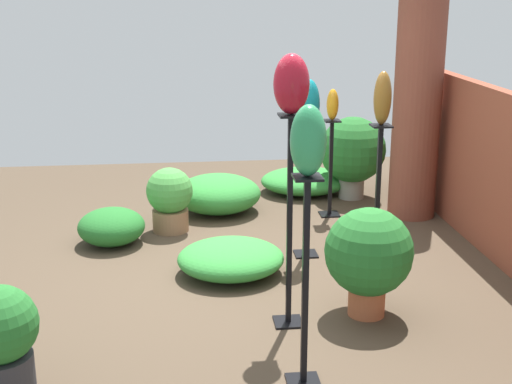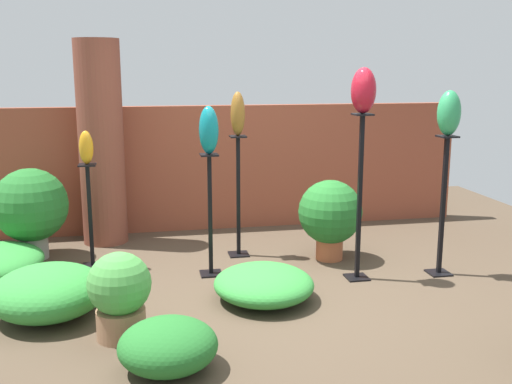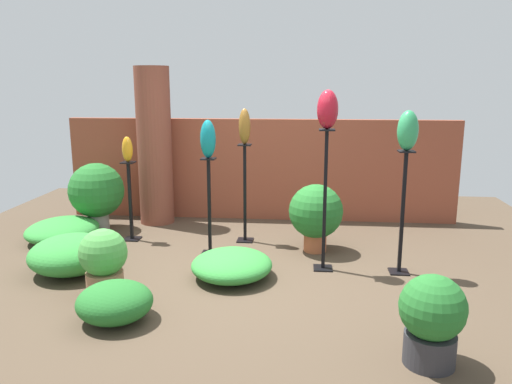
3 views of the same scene
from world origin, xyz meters
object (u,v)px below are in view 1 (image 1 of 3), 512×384
Objects in this scene: pedestal_teal at (307,199)px; potted_plant_mid_right at (353,152)px; art_vase_teal at (309,105)px; art_vase_bronze at (383,98)px; pedestal_jade at (305,292)px; potted_plant_front_right at (170,197)px; art_vase_jade at (308,141)px; pedestal_ruby at (289,231)px; art_vase_amber at (333,105)px; pedestal_bronze at (377,204)px; pedestal_amber at (331,173)px; brick_pillar at (417,111)px; potted_plant_near_pillar at (369,255)px; art_vase_ruby at (291,84)px.

pedestal_teal reaches higher than potted_plant_mid_right.
art_vase_bronze reaches higher than art_vase_teal.
potted_plant_front_right is at bearing -164.40° from pedestal_jade.
art_vase_jade reaches higher than art_vase_teal.
pedestal_ruby is 2.57m from art_vase_amber.
art_vase_jade is at bearing -17.80° from potted_plant_mid_right.
pedestal_teal is 0.92× the size of pedestal_bronze.
pedestal_jade is at bearing -14.75° from pedestal_amber.
pedestal_amber is 2.33× the size of art_vase_bronze.
pedestal_ruby is at bearing 177.73° from pedestal_jade.
art_vase_amber is 0.50× the size of potted_plant_front_right.
pedestal_ruby is 4.80× the size of art_vase_amber.
brick_pillar reaches higher than pedestal_ruby.
pedestal_teal is at bearing -22.19° from art_vase_amber.
potted_plant_mid_right is at bearing 147.82° from pedestal_amber.
pedestal_teal is 1.36m from pedestal_ruby.
art_vase_teal is at bearing -22.19° from art_vase_amber.
art_vase_amber is at bearing -32.18° from potted_plant_mid_right.
potted_plant_front_right is (0.22, -2.48, -0.75)m from brick_pillar.
brick_pillar is 5.07× the size of art_vase_bronze.
art_vase_bronze is 1.35m from potted_plant_near_pillar.
potted_plant_near_pillar reaches higher than potted_plant_front_right.
pedestal_bronze is 1.01m from art_vase_teal.
potted_plant_near_pillar is at bearing 97.21° from pedestal_ruby.
pedestal_ruby is 1.50m from art_vase_bronze.
pedestal_teal is at bearing -51.95° from brick_pillar.
pedestal_amber is 2.33m from potted_plant_near_pillar.
pedestal_teal is at bearing 56.66° from potted_plant_front_right.
brick_pillar is 1.74m from pedestal_teal.
brick_pillar reaches higher than potted_plant_front_right.
potted_plant_front_right is at bearing -123.34° from art_vase_teal.
pedestal_amber is 0.70m from art_vase_amber.
pedestal_jade is at bearing 15.60° from potted_plant_front_right.
art_vase_ruby is (2.39, -0.81, 1.24)m from pedestal_amber.
pedestal_ruby is 2.38× the size of potted_plant_front_right.
art_vase_jade is 0.50× the size of potted_plant_near_pillar.
art_vase_ruby is at bearing 177.73° from pedestal_jade.
pedestal_teal is 2.13m from pedestal_jade.
pedestal_jade is at bearing -2.27° from pedestal_ruby.
pedestal_bronze reaches higher than pedestal_teal.
pedestal_teal is 1.12m from art_vase_bronze.
art_vase_ruby is at bearing -21.60° from potted_plant_mid_right.
art_vase_teal is 1.75m from potted_plant_front_right.
pedestal_jade is 4.14× the size of art_vase_amber.
pedestal_amber is 2.51× the size of art_vase_jade.
potted_plant_near_pillar is at bearing -11.57° from potted_plant_mid_right.
potted_plant_near_pillar is at bearing -5.45° from pedestal_amber.
art_vase_jade reaches higher than pedestal_amber.
art_vase_ruby reaches higher than art_vase_bronze.
art_vase_amber is at bearing 180.00° from pedestal_amber.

